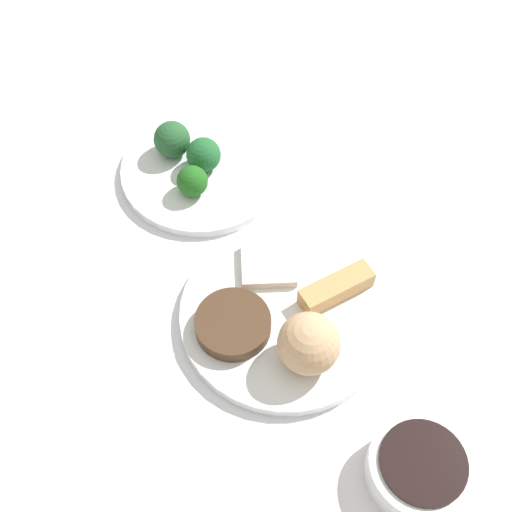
# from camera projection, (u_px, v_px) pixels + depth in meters

# --- Properties ---
(tabletop) EXTENTS (2.20, 2.20, 0.02)m
(tabletop) POSITION_uv_depth(u_px,v_px,m) (277.00, 345.00, 0.81)
(tabletop) COLOR white
(tabletop) RESTS_ON ground
(main_plate) EXTENTS (0.26, 0.26, 0.02)m
(main_plate) POSITION_uv_depth(u_px,v_px,m) (285.00, 314.00, 0.81)
(main_plate) COLOR white
(main_plate) RESTS_ON tabletop
(rice_scoop) EXTENTS (0.07, 0.07, 0.07)m
(rice_scoop) POSITION_uv_depth(u_px,v_px,m) (309.00, 344.00, 0.74)
(rice_scoop) COLOR tan
(rice_scoop) RESTS_ON main_plate
(spring_roll) EXTENTS (0.10, 0.06, 0.03)m
(spring_roll) POSITION_uv_depth(u_px,v_px,m) (336.00, 288.00, 0.81)
(spring_roll) COLOR tan
(spring_roll) RESTS_ON main_plate
(crab_rangoon_wonton) EXTENTS (0.07, 0.07, 0.01)m
(crab_rangoon_wonton) POSITION_uv_depth(u_px,v_px,m) (265.00, 265.00, 0.83)
(crab_rangoon_wonton) COLOR beige
(crab_rangoon_wonton) RESTS_ON main_plate
(stir_fry_heap) EXTENTS (0.09, 0.09, 0.02)m
(stir_fry_heap) POSITION_uv_depth(u_px,v_px,m) (233.00, 324.00, 0.78)
(stir_fry_heap) COLOR #49301E
(stir_fry_heap) RESTS_ON main_plate
(broccoli_plate) EXTENTS (0.23, 0.23, 0.01)m
(broccoli_plate) POSITION_uv_depth(u_px,v_px,m) (203.00, 169.00, 0.95)
(broccoli_plate) COLOR white
(broccoli_plate) RESTS_ON tabletop
(broccoli_floret_0) EXTENTS (0.04, 0.04, 0.04)m
(broccoli_floret_0) POSITION_uv_depth(u_px,v_px,m) (192.00, 181.00, 0.90)
(broccoli_floret_0) COLOR #21611C
(broccoli_floret_0) RESTS_ON broccoli_plate
(broccoli_floret_1) EXTENTS (0.05, 0.05, 0.05)m
(broccoli_floret_1) POSITION_uv_depth(u_px,v_px,m) (204.00, 155.00, 0.92)
(broccoli_floret_1) COLOR #226430
(broccoli_floret_1) RESTS_ON broccoli_plate
(broccoli_floret_2) EXTENTS (0.05, 0.05, 0.05)m
(broccoli_floret_2) POSITION_uv_depth(u_px,v_px,m) (172.00, 139.00, 0.93)
(broccoli_floret_2) COLOR #275B2F
(broccoli_floret_2) RESTS_ON broccoli_plate
(soy_sauce_bowl) EXTENTS (0.11, 0.11, 0.04)m
(soy_sauce_bowl) POSITION_uv_depth(u_px,v_px,m) (419.00, 469.00, 0.69)
(soy_sauce_bowl) COLOR white
(soy_sauce_bowl) RESTS_ON tabletop
(soy_sauce_bowl_liquid) EXTENTS (0.09, 0.09, 0.00)m
(soy_sauce_bowl_liquid) POSITION_uv_depth(u_px,v_px,m) (424.00, 462.00, 0.67)
(soy_sauce_bowl_liquid) COLOR black
(soy_sauce_bowl_liquid) RESTS_ON soy_sauce_bowl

